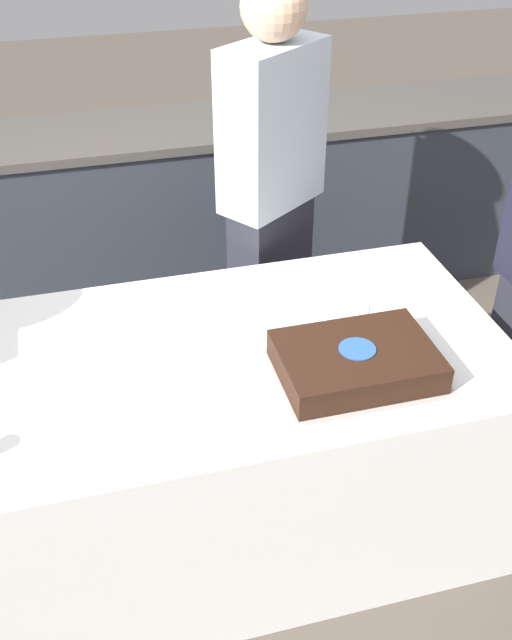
# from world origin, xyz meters

# --- Properties ---
(ground_plane) EXTENTS (14.00, 14.00, 0.00)m
(ground_plane) POSITION_xyz_m (0.00, 0.00, 0.00)
(ground_plane) COLOR brown
(back_counter) EXTENTS (4.40, 0.58, 0.92)m
(back_counter) POSITION_xyz_m (0.00, 1.55, 0.46)
(back_counter) COLOR #333842
(back_counter) RESTS_ON ground_plane
(dining_table) EXTENTS (2.05, 0.95, 0.77)m
(dining_table) POSITION_xyz_m (0.00, 0.00, 0.38)
(dining_table) COLOR white
(dining_table) RESTS_ON ground_plane
(cake) EXTENTS (0.49, 0.36, 0.09)m
(cake) POSITION_xyz_m (0.49, -0.20, 0.81)
(cake) COLOR #B7B2AD
(cake) RESTS_ON dining_table
(side_plate_near_cake) EXTENTS (0.19, 0.19, 0.00)m
(side_plate_near_cake) POSITION_xyz_m (0.57, 0.13, 0.77)
(side_plate_near_cake) COLOR white
(side_plate_near_cake) RESTS_ON dining_table
(person_cutting_cake) EXTENTS (0.44, 0.40, 1.71)m
(person_cutting_cake) POSITION_xyz_m (0.49, 0.70, 0.90)
(person_cutting_cake) COLOR #282833
(person_cutting_cake) RESTS_ON ground_plane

